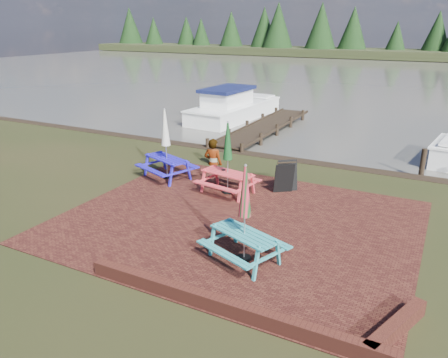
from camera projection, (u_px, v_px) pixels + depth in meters
ground at (219, 237)px, 10.71m from camera, size 120.00×120.00×0.00m
paving at (237, 221)px, 11.55m from camera, size 9.00×7.50×0.02m
brick_wall at (262, 311)px, 7.71m from camera, size 6.21×1.79×0.30m
water at (401, 78)px, 41.63m from camera, size 120.00×60.00×0.02m
far_treeline at (428, 35)px, 64.75m from camera, size 120.00×10.00×8.10m
picnic_table_teal at (244, 229)px, 9.41m from camera, size 1.99×1.89×2.21m
picnic_table_red at (228, 169)px, 13.24m from camera, size 1.82×1.68×2.24m
picnic_table_blue at (166, 155)px, 14.55m from camera, size 2.12×2.01×2.35m
chalkboard at (286, 177)px, 13.43m from camera, size 0.62×0.88×0.97m
jetty at (264, 127)px, 21.62m from camera, size 1.76×9.08×1.00m
boat_jetty at (233, 108)px, 24.72m from camera, size 2.89×7.14×2.03m
person at (213, 139)px, 15.89m from camera, size 0.74×0.51×1.96m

